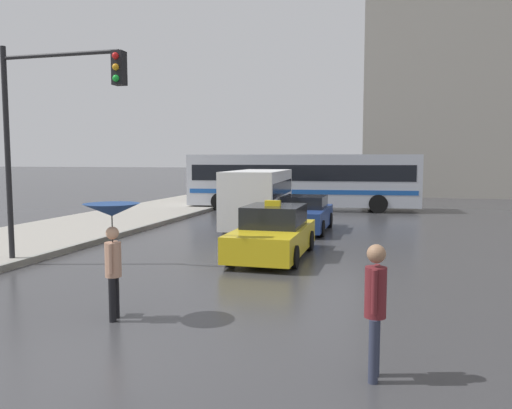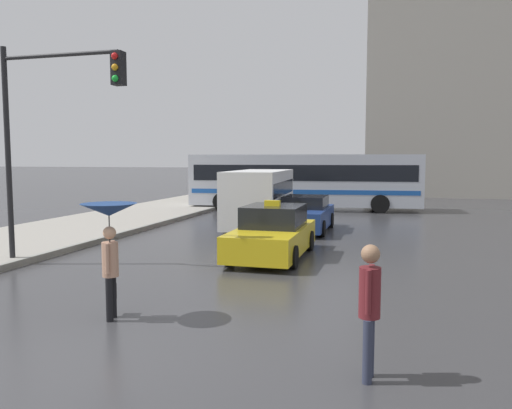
% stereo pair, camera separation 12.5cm
% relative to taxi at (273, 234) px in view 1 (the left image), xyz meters
% --- Properties ---
extents(ground_plane, '(300.00, 300.00, 0.00)m').
position_rel_taxi_xyz_m(ground_plane, '(-1.08, -8.43, -0.66)').
color(ground_plane, '#38383A').
extents(taxi, '(1.91, 4.26, 1.62)m').
position_rel_taxi_xyz_m(taxi, '(0.00, 0.00, 0.00)').
color(taxi, gold).
rests_on(taxi, ground_plane).
extents(sedan_red, '(1.91, 4.12, 1.35)m').
position_rel_taxi_xyz_m(sedan_red, '(0.00, 5.36, -0.03)').
color(sedan_red, navy).
rests_on(sedan_red, ground_plane).
extents(ambulance_van, '(2.35, 5.65, 2.32)m').
position_rel_taxi_xyz_m(ambulance_van, '(-1.95, 5.89, 0.62)').
color(ambulance_van, white).
rests_on(ambulance_van, ground_plane).
extents(city_bus, '(12.59, 3.62, 3.02)m').
position_rel_taxi_xyz_m(city_bus, '(-1.45, 13.45, 1.02)').
color(city_bus, '#B2B7C1').
rests_on(city_bus, ground_plane).
extents(pedestrian_with_umbrella, '(0.95, 0.95, 2.03)m').
position_rel_taxi_xyz_m(pedestrian_with_umbrella, '(-1.42, -6.16, 0.94)').
color(pedestrian_with_umbrella, black).
rests_on(pedestrian_with_umbrella, ground_plane).
extents(pedestrian_man, '(0.29, 0.42, 1.73)m').
position_rel_taxi_xyz_m(pedestrian_man, '(3.00, -7.42, 0.35)').
color(pedestrian_man, '#2D3347').
rests_on(pedestrian_man, ground_plane).
extents(traffic_light, '(3.50, 0.38, 5.65)m').
position_rel_taxi_xyz_m(traffic_light, '(-5.06, -2.79, 3.26)').
color(traffic_light, black).
rests_on(traffic_light, ground_plane).
extents(building_tower_near, '(13.03, 9.79, 28.44)m').
position_rel_taxi_xyz_m(building_tower_near, '(7.79, 28.90, 13.56)').
color(building_tower_near, gray).
rests_on(building_tower_near, ground_plane).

